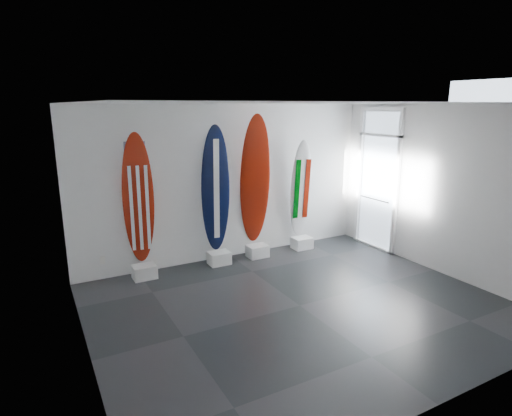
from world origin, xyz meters
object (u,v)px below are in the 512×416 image
surfboard_italy (301,189)px  surfboard_navy (216,190)px  surfboard_usa (138,200)px  surfboard_swiss (255,181)px

surfboard_italy → surfboard_navy: bearing=-171.5°
surfboard_usa → surfboard_navy: (1.43, 0.00, 0.04)m
surfboard_usa → surfboard_swiss: bearing=9.7°
surfboard_usa → surfboard_italy: bearing=9.7°
surfboard_swiss → surfboard_usa: bearing=-164.0°
surfboard_italy → surfboard_usa: bearing=-171.5°
surfboard_navy → surfboard_usa: bearing=-171.3°
surfboard_swiss → surfboard_italy: 1.11m
surfboard_usa → surfboard_italy: (3.35, 0.00, -0.13)m
surfboard_usa → surfboard_italy: size_ratio=1.13×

